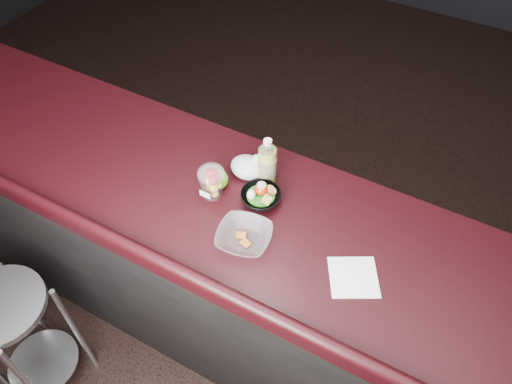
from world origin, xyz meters
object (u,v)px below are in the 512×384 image
at_px(lemonade_bottle, 267,165).
at_px(stool_left, 16,328).
at_px(fruit_cup, 212,181).
at_px(snack_bowl, 261,197).
at_px(takeout_bowl, 244,237).
at_px(green_apple, 218,179).

bearing_deg(lemonade_bottle, stool_left, -131.04).
xyz_separation_m(fruit_cup, snack_bowl, (0.18, 0.06, -0.05)).
bearing_deg(lemonade_bottle, snack_bowl, -74.60).
relative_size(fruit_cup, snack_bowl, 0.89).
distance_m(lemonade_bottle, takeout_bowl, 0.31).
xyz_separation_m(stool_left, green_apple, (0.58, 0.72, 0.52)).
bearing_deg(fruit_cup, snack_bowl, 17.70).
distance_m(lemonade_bottle, fruit_cup, 0.22).
distance_m(stool_left, takeout_bowl, 1.09).
bearing_deg(snack_bowl, stool_left, -136.03).
bearing_deg(fruit_cup, green_apple, 96.45).
height_order(lemonade_bottle, snack_bowl, lemonade_bottle).
relative_size(fruit_cup, takeout_bowl, 0.65).
height_order(stool_left, lemonade_bottle, lemonade_bottle).
xyz_separation_m(lemonade_bottle, snack_bowl, (0.03, -0.11, -0.06)).
distance_m(green_apple, takeout_bowl, 0.28).
bearing_deg(takeout_bowl, fruit_cup, 148.25).
xyz_separation_m(fruit_cup, takeout_bowl, (0.21, -0.13, -0.05)).
bearing_deg(takeout_bowl, stool_left, -145.60).
relative_size(lemonade_bottle, snack_bowl, 1.31).
xyz_separation_m(green_apple, takeout_bowl, (0.22, -0.18, -0.01)).
relative_size(lemonade_bottle, green_apple, 2.54).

